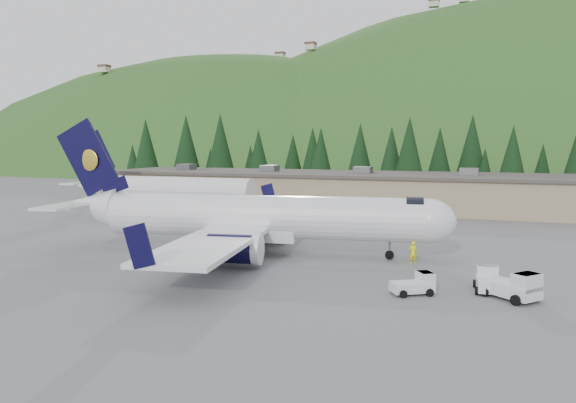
# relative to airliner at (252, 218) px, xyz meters

# --- Properties ---
(ground) EXTENTS (600.00, 600.00, 0.00)m
(ground) POSITION_rel_airliner_xyz_m (1.02, 0.16, -3.14)
(ground) COLOR slate
(airliner) EXTENTS (35.45, 33.41, 11.78)m
(airliner) POSITION_rel_airliner_xyz_m (0.00, 0.00, 0.00)
(airliner) COLOR white
(airliner) RESTS_ON ground
(second_airliner) EXTENTS (27.50, 11.00, 10.05)m
(second_airliner) POSITION_rel_airliner_xyz_m (-23.90, 22.16, 0.19)
(second_airliner) COLOR white
(second_airliner) RESTS_ON ground
(baggage_tug_a) EXTENTS (2.94, 2.55, 1.41)m
(baggage_tug_a) POSITION_rel_airliner_xyz_m (15.03, -8.27, -2.51)
(baggage_tug_a) COLOR silver
(baggage_tug_a) RESTS_ON ground
(baggage_tug_b) EXTENTS (3.72, 3.50, 1.82)m
(baggage_tug_b) POSITION_rel_airliner_xyz_m (20.87, -7.55, -2.32)
(baggage_tug_b) COLOR silver
(baggage_tug_b) RESTS_ON ground
(baggage_tug_c) EXTENTS (1.96, 2.97, 1.52)m
(baggage_tug_c) POSITION_rel_airliner_xyz_m (19.31, -5.81, -2.46)
(baggage_tug_c) COLOR silver
(baggage_tug_c) RESTS_ON ground
(terminal_building) EXTENTS (71.00, 17.00, 6.10)m
(terminal_building) POSITION_rel_airliner_xyz_m (-3.99, 38.16, -0.51)
(terminal_building) COLOR #9C845F
(terminal_building) RESTS_ON ground
(ramp_worker) EXTENTS (0.79, 0.68, 1.83)m
(ramp_worker) POSITION_rel_airliner_xyz_m (13.61, 0.74, -2.22)
(ramp_worker) COLOR #F1F910
(ramp_worker) RESTS_ON ground
(tree_line) EXTENTS (112.85, 18.18, 14.39)m
(tree_line) POSITION_rel_airliner_xyz_m (-0.15, 60.17, 4.61)
(tree_line) COLOR black
(tree_line) RESTS_ON ground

